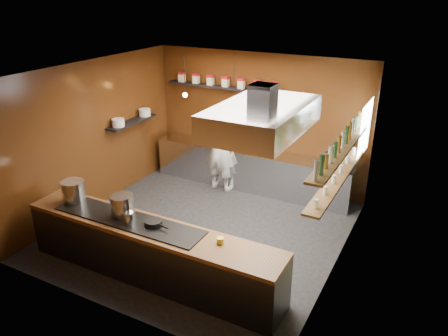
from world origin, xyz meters
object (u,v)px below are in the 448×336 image
Objects in this scene: espresso_machine at (347,159)px; chef at (220,148)px; extractor_hood at (262,117)px; stockpot_large at (74,191)px; stockpot_small at (122,205)px.

chef is (-2.68, -0.35, -0.11)m from espresso_machine.
extractor_hood is 5.31× the size of stockpot_large.
stockpot_large is at bearing -158.63° from extractor_hood.
extractor_hood is at bearing 31.43° from stockpot_small.
chef reaches higher than espresso_machine.
extractor_hood is 1.02× the size of chef.
stockpot_large is 1.02× the size of stockpot_small.
stockpot_large is 5.20m from espresso_machine.
chef is (-0.04, 3.31, -0.13)m from stockpot_small.
stockpot_large is at bearing -179.90° from stockpot_small.
extractor_hood reaches higher than stockpot_small.
extractor_hood is at bearing -122.69° from espresso_machine.
extractor_hood reaches higher than chef.
espresso_machine is at bearing 44.86° from stockpot_large.
stockpot_large is at bearing -150.35° from espresso_machine.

